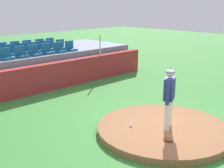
% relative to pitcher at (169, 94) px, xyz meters
% --- Properties ---
extents(ground_plane, '(60.00, 60.00, 0.00)m').
position_rel_pitcher_xyz_m(ground_plane, '(-0.01, 0.14, -1.26)').
color(ground_plane, '#3D8738').
extents(pitchers_mound, '(4.03, 4.03, 0.19)m').
position_rel_pitcher_xyz_m(pitchers_mound, '(-0.01, 0.14, -1.17)').
color(pitchers_mound, '#95613E').
rests_on(pitchers_mound, ground_plane).
extents(pitcher, '(0.75, 0.46, 1.84)m').
position_rel_pitcher_xyz_m(pitcher, '(0.00, 0.00, 0.00)').
color(pitcher, white).
rests_on(pitcher, pitchers_mound).
extents(baseball, '(0.07, 0.07, 0.07)m').
position_rel_pitcher_xyz_m(baseball, '(-0.74, 0.82, -1.03)').
color(baseball, white).
rests_on(baseball, pitchers_mound).
extents(fielding_glove, '(0.25, 0.33, 0.11)m').
position_rel_pitcher_xyz_m(fielding_glove, '(-0.73, -0.53, -1.02)').
color(fielding_glove, brown).
rests_on(fielding_glove, pitchers_mound).
extents(brick_barrier, '(12.06, 0.40, 1.21)m').
position_rel_pitcher_xyz_m(brick_barrier, '(-0.01, 6.52, -0.66)').
color(brick_barrier, '#A22C2F').
rests_on(brick_barrier, ground_plane).
extents(fence_post_right, '(0.06, 0.06, 1.05)m').
position_rel_pitcher_xyz_m(fence_post_right, '(3.21, 6.52, 0.47)').
color(fence_post_right, silver).
rests_on(fence_post_right, brick_barrier).
extents(bleacher_platform, '(11.74, 3.92, 1.46)m').
position_rel_pitcher_xyz_m(bleacher_platform, '(-0.01, 8.93, -0.53)').
color(bleacher_platform, gray).
rests_on(bleacher_platform, ground_plane).
extents(stadium_chair_1, '(0.48, 0.44, 0.50)m').
position_rel_pitcher_xyz_m(stadium_chair_1, '(-1.40, 7.48, 0.35)').
color(stadium_chair_1, '#195888').
rests_on(stadium_chair_1, bleacher_platform).
extents(stadium_chair_2, '(0.48, 0.44, 0.50)m').
position_rel_pitcher_xyz_m(stadium_chair_2, '(-0.69, 7.51, 0.35)').
color(stadium_chair_2, '#195888').
rests_on(stadium_chair_2, bleacher_platform).
extents(stadium_chair_3, '(0.48, 0.44, 0.50)m').
position_rel_pitcher_xyz_m(stadium_chair_3, '(-0.02, 7.51, 0.35)').
color(stadium_chair_3, '#195888').
rests_on(stadium_chair_3, bleacher_platform).
extents(stadium_chair_4, '(0.48, 0.44, 0.50)m').
position_rel_pitcher_xyz_m(stadium_chair_4, '(0.67, 7.51, 0.35)').
color(stadium_chair_4, '#195888').
rests_on(stadium_chair_4, bleacher_platform).
extents(stadium_chair_5, '(0.48, 0.44, 0.50)m').
position_rel_pitcher_xyz_m(stadium_chair_5, '(1.38, 7.48, 0.35)').
color(stadium_chair_5, '#195888').
rests_on(stadium_chair_5, bleacher_platform).
extents(stadium_chair_6, '(0.48, 0.44, 0.50)m').
position_rel_pitcher_xyz_m(stadium_chair_6, '(2.07, 7.51, 0.35)').
color(stadium_chair_6, '#195888').
rests_on(stadium_chair_6, bleacher_platform).
extents(stadium_chair_9, '(0.48, 0.44, 0.50)m').
position_rel_pitcher_xyz_m(stadium_chair_9, '(-0.70, 8.41, 0.35)').
color(stadium_chair_9, '#195888').
rests_on(stadium_chair_9, bleacher_platform).
extents(stadium_chair_10, '(0.48, 0.44, 0.50)m').
position_rel_pitcher_xyz_m(stadium_chair_10, '(-0.00, 8.39, 0.35)').
color(stadium_chair_10, '#195888').
rests_on(stadium_chair_10, bleacher_platform).
extents(stadium_chair_11, '(0.48, 0.44, 0.50)m').
position_rel_pitcher_xyz_m(stadium_chair_11, '(0.66, 8.37, 0.35)').
color(stadium_chair_11, '#195888').
rests_on(stadium_chair_11, bleacher_platform).
extents(stadium_chair_12, '(0.48, 0.44, 0.50)m').
position_rel_pitcher_xyz_m(stadium_chair_12, '(1.39, 8.41, 0.35)').
color(stadium_chair_12, '#195888').
rests_on(stadium_chair_12, bleacher_platform).
extents(stadium_chair_13, '(0.48, 0.44, 0.50)m').
position_rel_pitcher_xyz_m(stadium_chair_13, '(2.10, 8.37, 0.35)').
color(stadium_chair_13, '#195888').
rests_on(stadium_chair_13, bleacher_platform).
extents(stadium_chair_16, '(0.48, 0.44, 0.50)m').
position_rel_pitcher_xyz_m(stadium_chair_16, '(-0.70, 9.27, 0.35)').
color(stadium_chair_16, '#195888').
rests_on(stadium_chair_16, bleacher_platform).
extents(stadium_chair_17, '(0.48, 0.44, 0.50)m').
position_rel_pitcher_xyz_m(stadium_chair_17, '(-0.02, 9.27, 0.35)').
color(stadium_chair_17, '#195888').
rests_on(stadium_chair_17, bleacher_platform).
extents(stadium_chair_18, '(0.48, 0.44, 0.50)m').
position_rel_pitcher_xyz_m(stadium_chair_18, '(0.66, 9.28, 0.35)').
color(stadium_chair_18, '#195888').
rests_on(stadium_chair_18, bleacher_platform).
extents(stadium_chair_19, '(0.48, 0.44, 0.50)m').
position_rel_pitcher_xyz_m(stadium_chair_19, '(1.41, 9.28, 0.35)').
color(stadium_chair_19, '#195888').
rests_on(stadium_chair_19, bleacher_platform).
extents(stadium_chair_20, '(0.48, 0.44, 0.50)m').
position_rel_pitcher_xyz_m(stadium_chair_20, '(2.08, 9.31, 0.35)').
color(stadium_chair_20, '#195888').
rests_on(stadium_chair_20, bleacher_platform).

